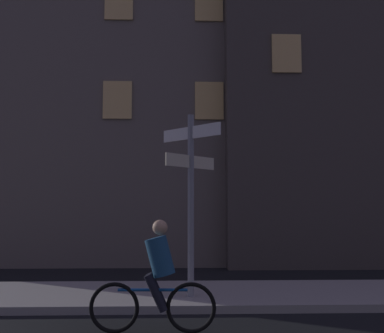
{
  "coord_description": "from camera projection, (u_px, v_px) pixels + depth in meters",
  "views": [
    {
      "loc": [
        -1.5,
        -2.48,
        1.74
      ],
      "look_at": [
        -1.18,
        6.24,
        2.56
      ],
      "focal_mm": 44.28,
      "sensor_mm": 36.0,
      "label": 1
    }
  ],
  "objects": [
    {
      "name": "signpost",
      "position": [
        191.0,
        187.0,
        9.04
      ],
      "size": [
        1.07,
        1.07,
        3.45
      ],
      "color": "gray",
      "rests_on": "sidewalk_kerb"
    },
    {
      "name": "cyclist",
      "position": [
        156.0,
        280.0,
        6.79
      ],
      "size": [
        1.82,
        0.34,
        1.61
      ],
      "color": "black",
      "rests_on": "ground_plane"
    },
    {
      "name": "sidewalk_kerb",
      "position": [
        249.0,
        295.0,
        9.46
      ],
      "size": [
        40.0,
        2.9,
        0.14
      ],
      "primitive_type": "cube",
      "color": "#9E9991",
      "rests_on": "ground_plane"
    },
    {
      "name": "building_left_block",
      "position": [
        90.0,
        91.0,
        18.03
      ],
      "size": [
        11.54,
        6.36,
        12.61
      ],
      "color": "#6B6056",
      "rests_on": "ground_plane"
    }
  ]
}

